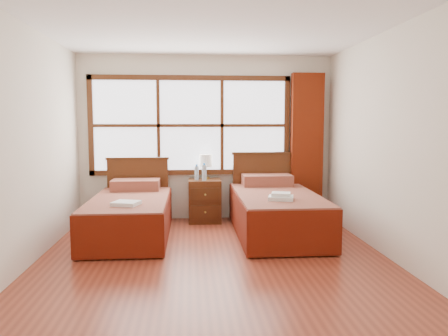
{
  "coord_description": "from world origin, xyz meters",
  "views": [
    {
      "loc": [
        -0.26,
        -4.73,
        1.55
      ],
      "look_at": [
        0.16,
        0.7,
        0.98
      ],
      "focal_mm": 35.0,
      "sensor_mm": 36.0,
      "label": 1
    }
  ],
  "objects": [
    {
      "name": "bottle_near",
      "position": [
        -0.16,
        1.96,
        0.78
      ],
      "size": [
        0.06,
        0.06,
        0.24
      ],
      "color": "#A6C2D6",
      "rests_on": "nightstand"
    },
    {
      "name": "wall_right",
      "position": [
        2.0,
        0.0,
        1.3
      ],
      "size": [
        0.0,
        4.5,
        4.5
      ],
      "primitive_type": "plane",
      "rotation": [
        1.57,
        0.0,
        -1.57
      ],
      "color": "silver",
      "rests_on": "floor"
    },
    {
      "name": "nightstand",
      "position": [
        -0.04,
        1.99,
        0.33
      ],
      "size": [
        0.5,
        0.49,
        0.67
      ],
      "color": "#4A2510",
      "rests_on": "floor"
    },
    {
      "name": "towels_left",
      "position": [
        -1.05,
        0.63,
        0.56
      ],
      "size": [
        0.37,
        0.34,
        0.05
      ],
      "rotation": [
        0.0,
        0.0,
        -0.31
      ],
      "color": "white",
      "rests_on": "bed_left"
    },
    {
      "name": "window",
      "position": [
        -0.25,
        2.21,
        1.5
      ],
      "size": [
        3.16,
        0.06,
        1.56
      ],
      "color": "white",
      "rests_on": "wall_back"
    },
    {
      "name": "towels_right",
      "position": [
        0.88,
        0.64,
        0.62
      ],
      "size": [
        0.36,
        0.34,
        0.09
      ],
      "rotation": [
        0.0,
        0.0,
        -0.26
      ],
      "color": "white",
      "rests_on": "bed_right"
    },
    {
      "name": "lamp",
      "position": [
        -0.01,
        2.14,
        0.94
      ],
      "size": [
        0.2,
        0.2,
        0.38
      ],
      "color": "gold",
      "rests_on": "nightstand"
    },
    {
      "name": "bottle_far",
      "position": [
        -0.04,
        1.89,
        0.79
      ],
      "size": [
        0.07,
        0.07,
        0.27
      ],
      "color": "#A6C2D6",
      "rests_on": "nightstand"
    },
    {
      "name": "floor",
      "position": [
        0.0,
        0.0,
        0.0
      ],
      "size": [
        4.5,
        4.5,
        0.0
      ],
      "primitive_type": "plane",
      "color": "#943C25",
      "rests_on": "ground"
    },
    {
      "name": "wall_back",
      "position": [
        0.0,
        2.25,
        1.3
      ],
      "size": [
        4.0,
        0.0,
        4.0
      ],
      "primitive_type": "plane",
      "rotation": [
        1.57,
        0.0,
        0.0
      ],
      "color": "silver",
      "rests_on": "floor"
    },
    {
      "name": "ceiling",
      "position": [
        0.0,
        0.0,
        2.6
      ],
      "size": [
        4.5,
        4.5,
        0.0
      ],
      "primitive_type": "plane",
      "rotation": [
        3.14,
        0.0,
        0.0
      ],
      "color": "white",
      "rests_on": "wall_back"
    },
    {
      "name": "bed_left",
      "position": [
        -1.08,
        1.2,
        0.31
      ],
      "size": [
        1.04,
        2.06,
        1.01
      ],
      "color": "#40200D",
      "rests_on": "floor"
    },
    {
      "name": "bed_right",
      "position": [
        0.92,
        1.2,
        0.33
      ],
      "size": [
        1.11,
        2.15,
        1.08
      ],
      "color": "#40200D",
      "rests_on": "floor"
    },
    {
      "name": "curtain",
      "position": [
        1.6,
        2.11,
        1.17
      ],
      "size": [
        0.5,
        0.16,
        2.3
      ],
      "primitive_type": "cube",
      "color": "maroon",
      "rests_on": "wall_back"
    },
    {
      "name": "wall_left",
      "position": [
        -2.0,
        0.0,
        1.3
      ],
      "size": [
        0.0,
        4.5,
        4.5
      ],
      "primitive_type": "plane",
      "rotation": [
        1.57,
        0.0,
        1.57
      ],
      "color": "silver",
      "rests_on": "floor"
    }
  ]
}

